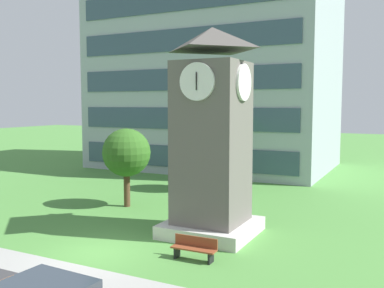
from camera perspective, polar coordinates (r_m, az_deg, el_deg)
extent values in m
plane|color=#4C893D|center=(18.56, -12.04, -13.70)|extent=(160.00, 160.00, 0.00)
cube|color=#9E9E99|center=(16.99, -16.97, -15.63)|extent=(120.00, 1.60, 0.01)
cube|color=#9EA8B2|center=(42.36, 3.16, 10.14)|extent=(21.28, 13.91, 19.20)
cube|color=#384C60|center=(36.18, -1.39, -1.71)|extent=(19.57, 0.10, 1.80)
cube|color=#384C60|center=(35.93, -1.40, 3.36)|extent=(19.57, 0.10, 1.80)
cube|color=#384C60|center=(35.97, -1.41, 8.46)|extent=(19.57, 0.10, 1.80)
cube|color=#384C60|center=(36.28, -1.42, 13.52)|extent=(19.57, 0.10, 1.80)
cube|color=#605B56|center=(19.78, 2.59, -0.71)|extent=(2.91, 2.91, 7.88)
cube|color=beige|center=(20.48, 2.55, -10.89)|extent=(3.92, 3.92, 0.60)
pyramid|color=#4D4945|center=(19.88, 2.66, 13.62)|extent=(3.20, 3.20, 1.01)
cylinder|color=white|center=(18.32, 0.66, 8.19)|extent=(1.60, 0.12, 1.60)
cylinder|color=white|center=(19.12, 6.81, 8.03)|extent=(0.12, 1.60, 1.60)
cube|color=black|center=(18.27, 0.57, 8.65)|extent=(0.04, 0.08, 0.48)
cube|color=black|center=(18.25, 0.55, 8.20)|extent=(0.06, 0.06, 0.72)
cube|color=brown|center=(17.17, 0.21, -13.58)|extent=(1.81, 0.52, 0.06)
cube|color=brown|center=(17.29, 0.53, -12.64)|extent=(1.80, 0.09, 0.40)
cube|color=black|center=(17.55, -1.98, -13.94)|extent=(0.09, 0.43, 0.45)
cube|color=black|center=(16.97, 2.48, -14.62)|extent=(0.09, 0.43, 0.45)
cylinder|color=#513823|center=(30.16, 1.40, -4.00)|extent=(0.43, 0.43, 2.27)
sphere|color=#347322|center=(29.89, 1.41, 0.18)|extent=(3.06, 3.06, 3.06)
cylinder|color=#513823|center=(25.84, -8.52, -5.70)|extent=(0.37, 0.37, 2.21)
sphere|color=#30631F|center=(25.53, -8.59, -1.10)|extent=(2.81, 2.81, 2.81)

